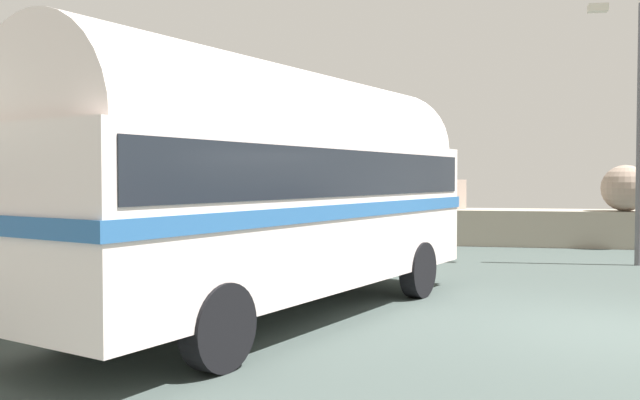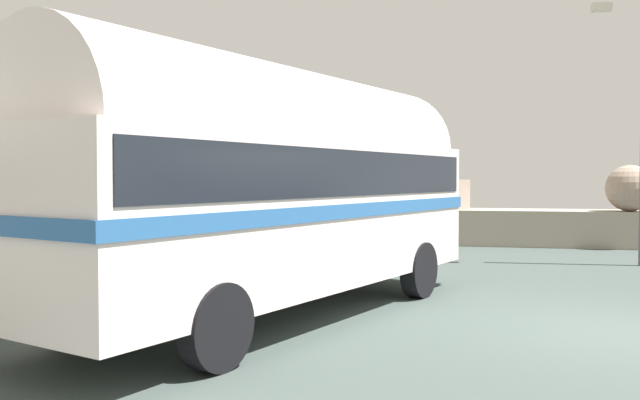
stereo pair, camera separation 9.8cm
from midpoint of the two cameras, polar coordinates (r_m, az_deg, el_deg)
name	(u,v)px [view 2 (the right image)]	position (r m, az deg, el deg)	size (l,w,h in m)	color
ground	(621,333)	(9.95, 24.60, -10.31)	(32.00, 26.00, 0.02)	#3B4642
breakwater	(534,224)	(21.44, 18.00, -1.97)	(31.36, 2.04, 2.46)	gray
vintage_coach	(278,180)	(9.85, -3.35, 1.70)	(5.27, 8.87, 3.70)	black
lamp_post	(638,118)	(17.32, 25.70, 6.36)	(1.27, 0.31, 6.16)	#5B5B60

